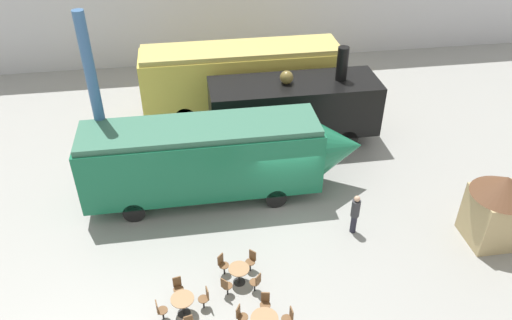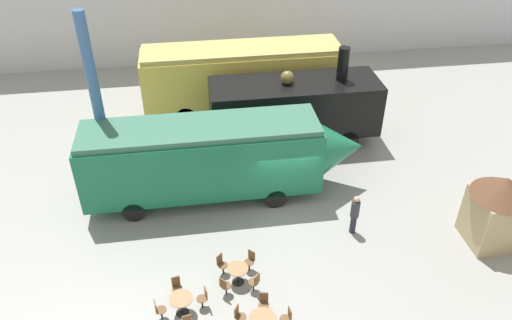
# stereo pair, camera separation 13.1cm
# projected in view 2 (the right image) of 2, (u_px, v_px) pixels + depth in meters

# --- Properties ---
(ground_plane) EXTENTS (80.00, 80.00, 0.00)m
(ground_plane) POSITION_uv_depth(u_px,v_px,m) (285.00, 201.00, 21.49)
(ground_plane) COLOR gray
(passenger_coach_vintage) EXTENTS (10.61, 2.65, 3.76)m
(passenger_coach_vintage) POSITION_uv_depth(u_px,v_px,m) (242.00, 74.00, 26.79)
(passenger_coach_vintage) COLOR #E0C64C
(passenger_coach_vintage) RESTS_ON ground_plane
(steam_locomotive) EXTENTS (8.18, 2.74, 4.87)m
(steam_locomotive) POSITION_uv_depth(u_px,v_px,m) (295.00, 106.00, 24.37)
(steam_locomotive) COLOR black
(steam_locomotive) RESTS_ON ground_plane
(streamlined_locomotive) EXTENTS (11.77, 2.56, 3.57)m
(streamlined_locomotive) POSITION_uv_depth(u_px,v_px,m) (222.00, 156.00, 20.74)
(streamlined_locomotive) COLOR #196B47
(streamlined_locomotive) RESTS_ON ground_plane
(cafe_table_mid) EXTENTS (0.77, 0.77, 0.73)m
(cafe_table_mid) POSITION_uv_depth(u_px,v_px,m) (181.00, 302.00, 16.38)
(cafe_table_mid) COLOR black
(cafe_table_mid) RESTS_ON ground_plane
(cafe_table_far) EXTENTS (0.75, 0.75, 0.70)m
(cafe_table_far) POSITION_uv_depth(u_px,v_px,m) (238.00, 272.00, 17.50)
(cafe_table_far) COLOR black
(cafe_table_far) RESTS_ON ground_plane
(cafe_chair_1) EXTENTS (0.37, 0.36, 0.87)m
(cafe_chair_1) POSITION_uv_depth(u_px,v_px,m) (287.00, 317.00, 15.94)
(cafe_chair_1) COLOR black
(cafe_chair_1) RESTS_ON ground_plane
(cafe_chair_2) EXTENTS (0.36, 0.38, 0.87)m
(cafe_chair_2) POSITION_uv_depth(u_px,v_px,m) (264.00, 302.00, 16.44)
(cafe_chair_2) COLOR black
(cafe_chair_2) RESTS_ON ground_plane
(cafe_chair_3) EXTENTS (0.40, 0.39, 0.87)m
(cafe_chair_3) POSITION_uv_depth(u_px,v_px,m) (239.00, 315.00, 16.01)
(cafe_chair_3) COLOR black
(cafe_chair_3) RESTS_ON ground_plane
(cafe_chair_5) EXTENTS (0.38, 0.36, 0.87)m
(cafe_chair_5) POSITION_uv_depth(u_px,v_px,m) (204.00, 297.00, 16.61)
(cafe_chair_5) COLOR black
(cafe_chair_5) RESTS_ON ground_plane
(cafe_chair_6) EXTENTS (0.36, 0.38, 0.87)m
(cafe_chair_6) POSITION_uv_depth(u_px,v_px,m) (177.00, 286.00, 17.00)
(cafe_chair_6) COLOR black
(cafe_chair_6) RESTS_ON ground_plane
(cafe_chair_7) EXTENTS (0.38, 0.36, 0.87)m
(cafe_chair_7) POSITION_uv_depth(u_px,v_px,m) (158.00, 309.00, 16.20)
(cafe_chair_7) COLOR black
(cafe_chair_7) RESTS_ON ground_plane
(cafe_chair_9) EXTENTS (0.40, 0.40, 0.87)m
(cafe_chair_9) POSITION_uv_depth(u_px,v_px,m) (225.00, 285.00, 17.01)
(cafe_chair_9) COLOR black
(cafe_chair_9) RESTS_ON ground_plane
(cafe_chair_10) EXTENTS (0.40, 0.40, 0.87)m
(cafe_chair_10) POSITION_uv_depth(u_px,v_px,m) (255.00, 282.00, 17.15)
(cafe_chair_10) COLOR black
(cafe_chair_10) RESTS_ON ground_plane
(cafe_chair_11) EXTENTS (0.40, 0.40, 0.87)m
(cafe_chair_11) POSITION_uv_depth(u_px,v_px,m) (250.00, 259.00, 18.00)
(cafe_chair_11) COLOR black
(cafe_chair_11) RESTS_ON ground_plane
(cafe_chair_12) EXTENTS (0.40, 0.40, 0.87)m
(cafe_chair_12) POSITION_uv_depth(u_px,v_px,m) (221.00, 263.00, 17.86)
(cafe_chair_12) COLOR black
(cafe_chair_12) RESTS_ON ground_plane
(visitor_person) EXTENTS (0.34, 0.34, 1.79)m
(visitor_person) POSITION_uv_depth(u_px,v_px,m) (355.00, 213.00, 19.37)
(visitor_person) COLOR #262633
(visitor_person) RESTS_ON ground_plane
(ticket_kiosk) EXTENTS (2.34, 2.34, 3.00)m
(ticket_kiosk) POSITION_uv_depth(u_px,v_px,m) (498.00, 207.00, 18.62)
(ticket_kiosk) COLOR tan
(ticket_kiosk) RESTS_ON ground_plane
(support_pillar) EXTENTS (0.44, 0.44, 8.00)m
(support_pillar) POSITION_uv_depth(u_px,v_px,m) (98.00, 108.00, 20.04)
(support_pillar) COLOR #386093
(support_pillar) RESTS_ON ground_plane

